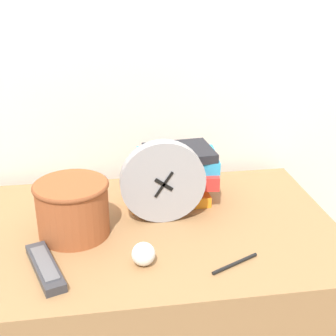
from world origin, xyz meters
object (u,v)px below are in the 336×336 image
desk_clock (163,182)px  book_stack (173,173)px  crumpled_paper_ball (142,254)px  basket (73,207)px  tv_remote (45,267)px  pen (235,264)px

desk_clock → book_stack: (0.05, 0.12, -0.03)m
desk_clock → crumpled_paper_ball: desk_clock is taller
book_stack → crumpled_paper_ball: book_stack is taller
basket → tv_remote: basket is taller
desk_clock → tv_remote: size_ratio=1.15×
desk_clock → tv_remote: bearing=-147.2°
basket → pen: bearing=-28.2°
book_stack → desk_clock: bearing=-111.3°
desk_clock → basket: (-0.23, -0.03, -0.03)m
desk_clock → basket: desk_clock is taller
desk_clock → book_stack: size_ratio=0.83×
basket → crumpled_paper_ball: basket is taller
tv_remote → crumpled_paper_ball: 0.21m
basket → crumpled_paper_ball: (0.15, -0.16, -0.05)m
tv_remote → pen: (0.41, -0.04, -0.01)m
book_stack → pen: 0.36m
basket → tv_remote: bearing=-111.3°
book_stack → pen: book_stack is taller
basket → pen: 0.41m
desk_clock → crumpled_paper_ball: size_ratio=4.11×
crumpled_paper_ball → pen: bearing=-9.7°
crumpled_paper_ball → book_stack: bearing=68.6°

